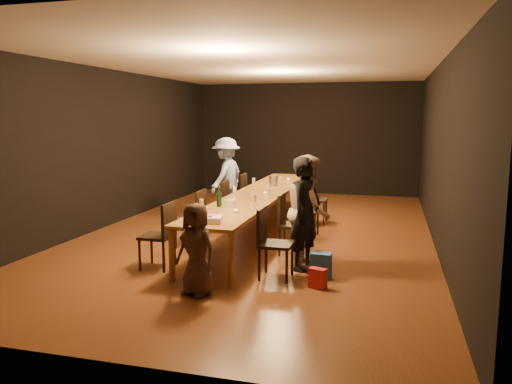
% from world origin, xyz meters
% --- Properties ---
extents(ground, '(10.00, 10.00, 0.00)m').
position_xyz_m(ground, '(0.00, 0.00, 0.00)').
color(ground, '#492412').
rests_on(ground, ground).
extents(room_shell, '(6.04, 10.04, 3.02)m').
position_xyz_m(room_shell, '(0.00, 0.00, 2.08)').
color(room_shell, black).
rests_on(room_shell, ground).
extents(table, '(0.90, 6.00, 0.75)m').
position_xyz_m(table, '(0.00, 0.00, 0.70)').
color(table, brown).
rests_on(table, ground).
extents(chair_right_0, '(0.42, 0.42, 0.93)m').
position_xyz_m(chair_right_0, '(0.85, -2.40, 0.47)').
color(chair_right_0, black).
rests_on(chair_right_0, ground).
extents(chair_right_1, '(0.42, 0.42, 0.93)m').
position_xyz_m(chair_right_1, '(0.85, -1.20, 0.47)').
color(chair_right_1, black).
rests_on(chair_right_1, ground).
extents(chair_right_2, '(0.42, 0.42, 0.93)m').
position_xyz_m(chair_right_2, '(0.85, 0.00, 0.47)').
color(chair_right_2, black).
rests_on(chair_right_2, ground).
extents(chair_right_3, '(0.42, 0.42, 0.93)m').
position_xyz_m(chair_right_3, '(0.85, 1.20, 0.47)').
color(chair_right_3, black).
rests_on(chair_right_3, ground).
extents(chair_left_0, '(0.42, 0.42, 0.93)m').
position_xyz_m(chair_left_0, '(-0.85, -2.40, 0.47)').
color(chair_left_0, black).
rests_on(chair_left_0, ground).
extents(chair_left_1, '(0.42, 0.42, 0.93)m').
position_xyz_m(chair_left_1, '(-0.85, -1.20, 0.47)').
color(chair_left_1, black).
rests_on(chair_left_1, ground).
extents(chair_left_2, '(0.42, 0.42, 0.93)m').
position_xyz_m(chair_left_2, '(-0.85, 0.00, 0.47)').
color(chair_left_2, black).
rests_on(chair_left_2, ground).
extents(chair_left_3, '(0.42, 0.42, 0.93)m').
position_xyz_m(chair_left_3, '(-0.85, 1.20, 0.47)').
color(chair_left_3, black).
rests_on(chair_left_3, ground).
extents(woman_birthday, '(0.55, 0.67, 1.56)m').
position_xyz_m(woman_birthday, '(1.15, -1.91, 0.78)').
color(woman_birthday, black).
rests_on(woman_birthday, ground).
extents(woman_tan, '(0.76, 0.88, 1.58)m').
position_xyz_m(woman_tan, '(1.15, -1.71, 0.79)').
color(woman_tan, beige).
rests_on(woman_tan, ground).
extents(man_blue, '(0.80, 1.16, 1.66)m').
position_xyz_m(man_blue, '(-1.15, 1.54, 0.83)').
color(man_blue, '#8DA5DB').
rests_on(man_blue, ground).
extents(child, '(0.63, 0.52, 1.11)m').
position_xyz_m(child, '(0.08, -3.24, 0.55)').
color(child, '#432E25').
rests_on(child, ground).
extents(gift_bag_red, '(0.24, 0.18, 0.25)m').
position_xyz_m(gift_bag_red, '(1.44, -2.65, 0.12)').
color(gift_bag_red, '#B31A28').
rests_on(gift_bag_red, ground).
extents(gift_bag_blue, '(0.27, 0.18, 0.34)m').
position_xyz_m(gift_bag_blue, '(1.42, -2.25, 0.17)').
color(gift_bag_blue, '#2558A2').
rests_on(gift_bag_blue, ground).
extents(birthday_cake, '(0.39, 0.34, 0.08)m').
position_xyz_m(birthday_cake, '(0.01, -2.64, 0.79)').
color(birthday_cake, white).
rests_on(birthday_cake, table).
extents(plate_stack, '(0.19, 0.19, 0.10)m').
position_xyz_m(plate_stack, '(-0.08, -1.47, 0.80)').
color(plate_stack, silver).
rests_on(plate_stack, table).
extents(champagne_bottle, '(0.10, 0.10, 0.32)m').
position_xyz_m(champagne_bottle, '(-0.23, -1.54, 0.91)').
color(champagne_bottle, black).
rests_on(champagne_bottle, table).
extents(ice_bucket, '(0.24, 0.24, 0.20)m').
position_xyz_m(ice_bucket, '(0.04, 0.93, 0.85)').
color(ice_bucket, silver).
rests_on(ice_bucket, table).
extents(wineglass_0, '(0.06, 0.06, 0.21)m').
position_xyz_m(wineglass_0, '(-0.29, -2.12, 0.85)').
color(wineglass_0, beige).
rests_on(wineglass_0, table).
extents(wineglass_1, '(0.06, 0.06, 0.21)m').
position_xyz_m(wineglass_1, '(0.31, -1.54, 0.85)').
color(wineglass_1, beige).
rests_on(wineglass_1, table).
extents(wineglass_2, '(0.06, 0.06, 0.21)m').
position_xyz_m(wineglass_2, '(-0.24, -0.75, 0.85)').
color(wineglass_2, silver).
rests_on(wineglass_2, table).
extents(wineglass_3, '(0.06, 0.06, 0.21)m').
position_xyz_m(wineglass_3, '(0.28, -0.49, 0.85)').
color(wineglass_3, beige).
rests_on(wineglass_3, table).
extents(wineglass_4, '(0.06, 0.06, 0.21)m').
position_xyz_m(wineglass_4, '(-0.23, 0.42, 0.85)').
color(wineglass_4, silver).
rests_on(wineglass_4, table).
extents(wineglass_5, '(0.06, 0.06, 0.21)m').
position_xyz_m(wineglass_5, '(0.19, 0.82, 0.85)').
color(wineglass_5, silver).
rests_on(wineglass_5, table).
extents(tealight_near, '(0.05, 0.05, 0.03)m').
position_xyz_m(tealight_near, '(0.15, -1.92, 0.77)').
color(tealight_near, '#B2B7B2').
rests_on(tealight_near, table).
extents(tealight_mid, '(0.05, 0.05, 0.03)m').
position_xyz_m(tealight_mid, '(0.15, -0.20, 0.77)').
color(tealight_mid, '#B2B7B2').
rests_on(tealight_mid, table).
extents(tealight_far, '(0.05, 0.05, 0.03)m').
position_xyz_m(tealight_far, '(0.15, 1.84, 0.77)').
color(tealight_far, '#B2B7B2').
rests_on(tealight_far, table).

